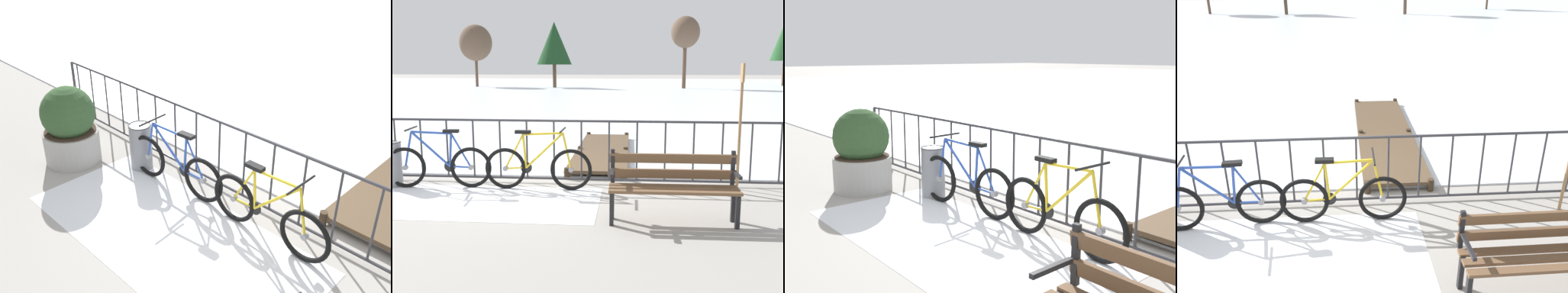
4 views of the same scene
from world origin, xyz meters
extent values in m
plane|color=#9E9991|center=(0.00, 0.00, 0.00)|extent=(160.00, 160.00, 0.00)
cube|color=silver|center=(0.00, 28.40, 0.01)|extent=(80.00, 56.00, 0.03)
cube|color=white|center=(-0.42, -1.20, 0.00)|extent=(3.86, 1.80, 0.01)
cylinder|color=#38383D|center=(0.00, 0.00, 1.05)|extent=(9.00, 0.04, 0.04)
cylinder|color=#38383D|center=(0.00, 0.00, 0.08)|extent=(9.00, 0.04, 0.04)
cylinder|color=#38383D|center=(-1.59, 0.00, 0.57)|extent=(0.03, 0.03, 0.97)
cylinder|color=#38383D|center=(-1.14, 0.00, 0.57)|extent=(0.03, 0.03, 0.97)
cylinder|color=#38383D|center=(-0.68, 0.00, 0.57)|extent=(0.03, 0.03, 0.97)
cylinder|color=#38383D|center=(-0.23, 0.00, 0.57)|extent=(0.03, 0.03, 0.97)
cylinder|color=#38383D|center=(0.23, 0.00, 0.57)|extent=(0.03, 0.03, 0.97)
cylinder|color=#38383D|center=(0.68, 0.00, 0.57)|extent=(0.03, 0.03, 0.97)
cylinder|color=#38383D|center=(1.14, 0.00, 0.57)|extent=(0.03, 0.03, 0.97)
cylinder|color=#38383D|center=(1.59, 0.00, 0.57)|extent=(0.03, 0.03, 0.97)
cylinder|color=#38383D|center=(2.05, 0.00, 0.57)|extent=(0.03, 0.03, 0.97)
cylinder|color=#38383D|center=(2.50, 0.00, 0.57)|extent=(0.03, 0.03, 0.97)
cylinder|color=#38383D|center=(2.96, 0.00, 0.57)|extent=(0.03, 0.03, 0.97)
cylinder|color=#38383D|center=(3.41, 0.00, 0.57)|extent=(0.03, 0.03, 0.97)
torus|color=black|center=(-0.03, -0.42, 0.33)|extent=(0.66, 0.07, 0.66)
cylinder|color=gray|center=(-0.03, -0.42, 0.33)|extent=(0.08, 0.06, 0.08)
torus|color=black|center=(1.02, -0.43, 0.33)|extent=(0.66, 0.07, 0.66)
cylinder|color=gray|center=(1.02, -0.43, 0.33)|extent=(0.08, 0.06, 0.08)
cylinder|color=yellow|center=(0.28, -0.42, 0.62)|extent=(0.08, 0.04, 0.53)
cylinder|color=yellow|center=(0.60, -0.43, 0.63)|extent=(0.61, 0.04, 0.59)
cylinder|color=yellow|center=(0.58, -0.43, 0.90)|extent=(0.63, 0.04, 0.07)
cylinder|color=yellow|center=(0.13, -0.42, 0.34)|extent=(0.34, 0.03, 0.05)
cylinder|color=yellow|center=(0.11, -0.42, 0.61)|extent=(0.32, 0.03, 0.56)
cylinder|color=yellow|center=(0.95, -0.43, 0.62)|extent=(0.16, 0.03, 0.59)
cube|color=black|center=(0.26, -0.42, 0.92)|extent=(0.24, 0.10, 0.05)
cylinder|color=black|center=(0.89, -0.43, 0.96)|extent=(0.03, 0.52, 0.03)
cylinder|color=black|center=(0.30, -0.42, 0.35)|extent=(0.18, 0.02, 0.18)
torus|color=black|center=(-0.61, -0.40, 0.33)|extent=(0.66, 0.12, 0.66)
cylinder|color=gray|center=(-0.61, -0.40, 0.33)|extent=(0.08, 0.07, 0.08)
torus|color=black|center=(-1.65, -0.50, 0.33)|extent=(0.66, 0.12, 0.66)
cylinder|color=gray|center=(-1.65, -0.50, 0.33)|extent=(0.08, 0.07, 0.08)
cylinder|color=#2D51B2|center=(-0.92, -0.43, 0.62)|extent=(0.08, 0.04, 0.53)
cylinder|color=#2D51B2|center=(-1.23, -0.46, 0.63)|extent=(0.61, 0.09, 0.59)
cylinder|color=#2D51B2|center=(-1.21, -0.46, 0.90)|extent=(0.63, 0.10, 0.07)
cylinder|color=#2D51B2|center=(-0.77, -0.42, 0.34)|extent=(0.34, 0.06, 0.05)
cylinder|color=#2D51B2|center=(-0.75, -0.41, 0.61)|extent=(0.32, 0.06, 0.56)
cylinder|color=#2D51B2|center=(-1.59, -0.49, 0.62)|extent=(0.16, 0.05, 0.59)
cube|color=black|center=(-0.90, -0.43, 0.92)|extent=(0.25, 0.12, 0.05)
cylinder|color=black|center=(-1.52, -0.49, 0.96)|extent=(0.08, 0.52, 0.03)
cylinder|color=black|center=(-0.94, -0.43, 0.35)|extent=(0.18, 0.04, 0.18)
cube|color=brown|center=(2.48, -1.77, 0.44)|extent=(1.60, 0.11, 0.04)
cube|color=brown|center=(2.48, -1.92, 0.44)|extent=(1.60, 0.11, 0.04)
cube|color=brown|center=(2.48, -2.07, 0.44)|extent=(1.60, 0.11, 0.04)
cube|color=brown|center=(2.48, -1.67, 0.58)|extent=(1.60, 0.07, 0.12)
cube|color=brown|center=(2.48, -1.67, 0.78)|extent=(1.60, 0.07, 0.12)
cube|color=black|center=(1.72, -2.06, 0.22)|extent=(0.05, 0.06, 0.44)
cube|color=black|center=(1.72, -1.80, 0.22)|extent=(0.05, 0.06, 0.44)
cube|color=black|center=(1.72, -1.68, 0.67)|extent=(0.05, 0.04, 0.45)
cube|color=black|center=(1.72, -1.93, 0.64)|extent=(0.04, 0.40, 0.04)
cube|color=brown|center=(1.35, 2.50, 0.12)|extent=(1.10, 4.40, 0.06)
cylinder|color=#3C2E20|center=(0.85, 0.30, 0.10)|extent=(0.10, 0.10, 0.20)
cylinder|color=#3C2E20|center=(1.84, 0.30, 0.10)|extent=(0.10, 0.10, 0.20)
cylinder|color=#3C2E20|center=(0.85, 2.50, 0.10)|extent=(0.10, 0.10, 0.20)
cylinder|color=#3C2E20|center=(1.84, 2.50, 0.10)|extent=(0.10, 0.10, 0.20)
cylinder|color=#3C2E20|center=(0.85, 4.70, 0.10)|extent=(0.10, 0.10, 0.20)
cylinder|color=#3C2E20|center=(1.84, 4.70, 0.10)|extent=(0.10, 0.10, 0.20)
camera|label=1|loc=(2.88, -4.01, 3.52)|focal=40.09mm
camera|label=2|loc=(1.93, -7.77, 1.97)|focal=44.34mm
camera|label=3|loc=(3.71, -4.19, 2.04)|focal=44.09mm
camera|label=4|loc=(0.54, -5.00, 3.08)|focal=36.12mm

